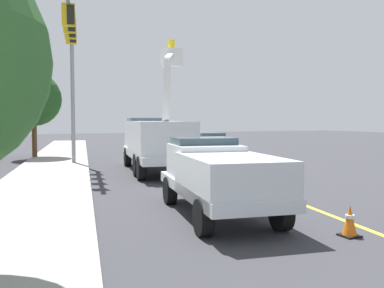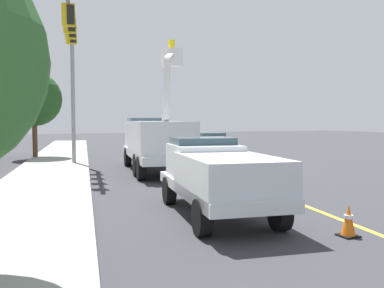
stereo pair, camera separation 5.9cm
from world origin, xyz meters
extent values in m
plane|color=#38383D|center=(0.00, 0.00, 0.00)|extent=(120.00, 120.00, 0.00)
cube|color=#9E9E99|center=(1.15, 7.93, 0.06)|extent=(59.89, 12.19, 0.12)
cube|color=yellow|center=(0.00, 0.00, 0.00)|extent=(49.50, 7.35, 0.01)
cube|color=silver|center=(-0.55, 3.07, 0.90)|extent=(8.47, 3.65, 0.36)
cube|color=silver|center=(2.05, 2.70, 1.67)|extent=(2.93, 2.70, 1.60)
cube|color=#384C56|center=(2.25, 2.67, 2.37)|extent=(2.09, 2.34, 0.64)
cube|color=silver|center=(-1.52, 3.22, 1.62)|extent=(5.55, 3.23, 1.80)
cube|color=white|center=(-2.53, 3.22, 3.94)|extent=(1.26, 0.78, 2.84)
cube|color=white|center=(-0.97, 2.51, 5.62)|extent=(2.40, 1.30, 0.89)
cube|color=white|center=(0.14, 2.00, 5.79)|extent=(0.90, 0.90, 0.90)
cube|color=yellow|center=(0.14, 2.00, 6.39)|extent=(0.36, 0.24, 0.60)
cylinder|color=black|center=(2.45, 3.78, 0.52)|extent=(1.08, 0.49, 1.04)
cylinder|color=black|center=(2.13, 1.55, 0.52)|extent=(1.08, 0.49, 1.04)
cylinder|color=black|center=(-1.85, 4.40, 0.52)|extent=(1.08, 0.49, 1.04)
cylinder|color=black|center=(-2.17, 2.17, 0.52)|extent=(1.08, 0.49, 1.04)
cylinder|color=black|center=(-3.15, 4.59, 0.52)|extent=(1.08, 0.49, 1.04)
cylinder|color=black|center=(-3.47, 2.36, 0.52)|extent=(1.08, 0.49, 1.04)
cube|color=silver|center=(-10.23, 4.48, 0.75)|extent=(5.84, 2.88, 0.30)
cube|color=silver|center=(-9.01, 4.30, 1.30)|extent=(2.27, 2.20, 1.10)
cube|color=#384C56|center=(-8.81, 4.28, 1.78)|extent=(1.58, 1.94, 0.56)
cube|color=silver|center=(-11.23, 4.63, 1.15)|extent=(3.63, 2.56, 1.10)
cylinder|color=black|center=(-8.27, 5.15, 0.42)|extent=(0.87, 0.42, 0.84)
cylinder|color=black|center=(-8.54, 3.28, 0.42)|extent=(0.87, 0.42, 0.84)
cylinder|color=black|center=(-11.92, 5.68, 0.42)|extent=(0.87, 0.42, 0.84)
cylinder|color=black|center=(-12.20, 3.81, 0.42)|extent=(0.87, 0.42, 0.84)
cube|color=tan|center=(6.45, -3.00, 0.79)|extent=(5.02, 2.57, 0.70)
cube|color=#384C56|center=(6.60, -3.02, 1.39)|extent=(3.66, 2.15, 0.60)
cylinder|color=black|center=(4.71, -3.61, 0.34)|extent=(0.71, 0.34, 0.68)
cylinder|color=black|center=(4.96, -1.92, 0.34)|extent=(0.71, 0.34, 0.68)
cylinder|color=black|center=(7.94, -4.08, 0.34)|extent=(0.71, 0.34, 0.68)
cylinder|color=black|center=(8.19, -2.39, 0.34)|extent=(0.71, 0.34, 0.68)
cube|color=black|center=(-13.21, 2.70, 0.02)|extent=(0.40, 0.40, 0.04)
cone|color=orange|center=(-13.21, 2.70, 0.38)|extent=(0.32, 0.32, 0.68)
cylinder|color=white|center=(-13.21, 2.70, 0.45)|extent=(0.20, 0.20, 0.08)
cube|color=black|center=(-5.24, 1.62, 0.02)|extent=(0.40, 0.40, 0.04)
cone|color=orange|center=(-5.24, 1.62, 0.39)|extent=(0.32, 0.32, 0.69)
cylinder|color=white|center=(-5.24, 1.62, 0.46)|extent=(0.20, 0.20, 0.08)
cube|color=black|center=(3.65, 0.58, 0.02)|extent=(0.40, 0.40, 0.04)
cone|color=orange|center=(3.65, 0.58, 0.44)|extent=(0.32, 0.32, 0.79)
cylinder|color=white|center=(3.65, 0.58, 0.52)|extent=(0.20, 0.20, 0.08)
cylinder|color=gray|center=(4.54, 6.43, 4.20)|extent=(0.22, 0.22, 8.40)
cube|color=gray|center=(1.29, 6.90, 7.69)|extent=(6.53, 1.10, 0.16)
cube|color=gold|center=(3.10, 6.64, 7.14)|extent=(0.20, 0.57, 1.00)
cube|color=black|center=(3.08, 6.54, 7.14)|extent=(0.24, 0.35, 0.84)
cube|color=gold|center=(1.65, 6.85, 7.14)|extent=(0.20, 0.57, 1.00)
cube|color=black|center=(1.64, 6.75, 7.14)|extent=(0.24, 0.35, 0.84)
cube|color=gold|center=(0.21, 7.06, 7.14)|extent=(0.20, 0.57, 1.00)
cube|color=black|center=(0.19, 6.96, 7.14)|extent=(0.24, 0.35, 0.84)
cube|color=gold|center=(-1.24, 7.27, 7.14)|extent=(0.20, 0.57, 1.00)
cube|color=black|center=(-1.25, 7.17, 7.14)|extent=(0.24, 0.35, 0.84)
cylinder|color=brown|center=(9.24, 8.36, 1.35)|extent=(0.32, 0.32, 2.71)
sphere|color=#1E471C|center=(9.24, 8.36, 3.96)|extent=(3.59, 3.59, 3.59)
camera|label=1|loc=(-20.23, 9.48, 2.60)|focal=38.94mm
camera|label=2|loc=(-20.25, 9.42, 2.60)|focal=38.94mm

